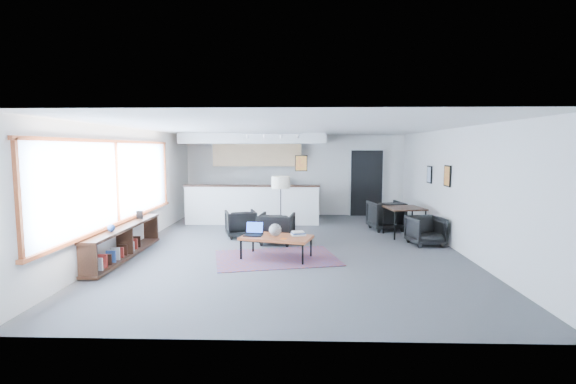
{
  "coord_description": "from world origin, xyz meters",
  "views": [
    {
      "loc": [
        0.19,
        -9.01,
        2.17
      ],
      "look_at": [
        -0.1,
        0.4,
        1.18
      ],
      "focal_mm": 26.0,
      "sensor_mm": 36.0,
      "label": 1
    }
  ],
  "objects_px": {
    "book_stack": "(298,233)",
    "dining_chair_near": "(426,232)",
    "armchair_left": "(241,222)",
    "dining_chair_far": "(386,216)",
    "ceramic_pot": "(275,230)",
    "dining_table": "(404,210)",
    "armchair_right": "(277,227)",
    "microwave": "(279,182)",
    "laptop": "(254,231)",
    "floor_lamp": "(281,185)",
    "coffee_table": "(276,238)"
  },
  "relations": [
    {
      "from": "book_stack",
      "to": "dining_chair_near",
      "type": "relative_size",
      "value": 0.52
    },
    {
      "from": "armchair_left",
      "to": "dining_chair_far",
      "type": "bearing_deg",
      "value": 178.39
    },
    {
      "from": "ceramic_pot",
      "to": "book_stack",
      "type": "xyz_separation_m",
      "value": [
        0.45,
        0.09,
        -0.08
      ]
    },
    {
      "from": "dining_table",
      "to": "dining_chair_far",
      "type": "xyz_separation_m",
      "value": [
        -0.28,
        0.8,
        -0.29
      ]
    },
    {
      "from": "ceramic_pot",
      "to": "armchair_right",
      "type": "bearing_deg",
      "value": 91.93
    },
    {
      "from": "ceramic_pot",
      "to": "armchair_right",
      "type": "relative_size",
      "value": 0.32
    },
    {
      "from": "dining_chair_far",
      "to": "book_stack",
      "type": "bearing_deg",
      "value": 41.15
    },
    {
      "from": "armchair_right",
      "to": "microwave",
      "type": "distance_m",
      "value": 3.88
    },
    {
      "from": "laptop",
      "to": "floor_lamp",
      "type": "height_order",
      "value": "floor_lamp"
    },
    {
      "from": "book_stack",
      "to": "coffee_table",
      "type": "bearing_deg",
      "value": -166.73
    },
    {
      "from": "dining_table",
      "to": "dining_chair_near",
      "type": "xyz_separation_m",
      "value": [
        0.26,
        -0.93,
        -0.35
      ]
    },
    {
      "from": "laptop",
      "to": "armchair_right",
      "type": "relative_size",
      "value": 0.51
    },
    {
      "from": "armchair_left",
      "to": "dining_table",
      "type": "relative_size",
      "value": 0.74
    },
    {
      "from": "armchair_left",
      "to": "microwave",
      "type": "relative_size",
      "value": 1.47
    },
    {
      "from": "coffee_table",
      "to": "floor_lamp",
      "type": "xyz_separation_m",
      "value": [
        0.0,
        1.7,
        0.91
      ]
    },
    {
      "from": "armchair_right",
      "to": "coffee_table",
      "type": "bearing_deg",
      "value": 100.16
    },
    {
      "from": "dining_chair_near",
      "to": "microwave",
      "type": "bearing_deg",
      "value": 120.14
    },
    {
      "from": "armchair_right",
      "to": "dining_chair_near",
      "type": "xyz_separation_m",
      "value": [
        3.36,
        -0.04,
        -0.08
      ]
    },
    {
      "from": "armchair_left",
      "to": "ceramic_pot",
      "type": "bearing_deg",
      "value": 99.7
    },
    {
      "from": "armchair_left",
      "to": "coffee_table",
      "type": "bearing_deg",
      "value": 100.14
    },
    {
      "from": "dining_table",
      "to": "coffee_table",
      "type": "bearing_deg",
      "value": -144.29
    },
    {
      "from": "laptop",
      "to": "dining_chair_far",
      "type": "bearing_deg",
      "value": 48.86
    },
    {
      "from": "floor_lamp",
      "to": "dining_chair_far",
      "type": "distance_m",
      "value": 3.17
    },
    {
      "from": "laptop",
      "to": "dining_table",
      "type": "height_order",
      "value": "dining_table"
    },
    {
      "from": "laptop",
      "to": "armchair_left",
      "type": "xyz_separation_m",
      "value": [
        -0.54,
        1.86,
        -0.16
      ]
    },
    {
      "from": "floor_lamp",
      "to": "book_stack",
      "type": "bearing_deg",
      "value": -75.17
    },
    {
      "from": "laptop",
      "to": "microwave",
      "type": "bearing_deg",
      "value": 94.32
    },
    {
      "from": "ceramic_pot",
      "to": "armchair_right",
      "type": "distance_m",
      "value": 1.29
    },
    {
      "from": "laptop",
      "to": "microwave",
      "type": "relative_size",
      "value": 0.81
    },
    {
      "from": "coffee_table",
      "to": "book_stack",
      "type": "relative_size",
      "value": 4.76
    },
    {
      "from": "armchair_left",
      "to": "floor_lamp",
      "type": "height_order",
      "value": "floor_lamp"
    },
    {
      "from": "armchair_right",
      "to": "dining_chair_far",
      "type": "relative_size",
      "value": 1.06
    },
    {
      "from": "armchair_left",
      "to": "microwave",
      "type": "bearing_deg",
      "value": -120.54
    },
    {
      "from": "dining_chair_far",
      "to": "floor_lamp",
      "type": "bearing_deg",
      "value": 15.02
    },
    {
      "from": "coffee_table",
      "to": "armchair_right",
      "type": "bearing_deg",
      "value": 108.67
    },
    {
      "from": "floor_lamp",
      "to": "dining_table",
      "type": "xyz_separation_m",
      "value": [
        3.02,
        0.48,
        -0.66
      ]
    },
    {
      "from": "dining_chair_near",
      "to": "dining_table",
      "type": "bearing_deg",
      "value": 93.73
    },
    {
      "from": "ceramic_pot",
      "to": "microwave",
      "type": "bearing_deg",
      "value": 92.11
    },
    {
      "from": "microwave",
      "to": "dining_chair_near",
      "type": "bearing_deg",
      "value": -55.22
    },
    {
      "from": "armchair_right",
      "to": "dining_table",
      "type": "bearing_deg",
      "value": -156.86
    },
    {
      "from": "coffee_table",
      "to": "dining_table",
      "type": "height_order",
      "value": "dining_table"
    },
    {
      "from": "book_stack",
      "to": "floor_lamp",
      "type": "height_order",
      "value": "floor_lamp"
    },
    {
      "from": "book_stack",
      "to": "floor_lamp",
      "type": "distance_m",
      "value": 1.85
    },
    {
      "from": "laptop",
      "to": "ceramic_pot",
      "type": "relative_size",
      "value": 1.61
    },
    {
      "from": "coffee_table",
      "to": "ceramic_pot",
      "type": "relative_size",
      "value": 6.08
    },
    {
      "from": "ceramic_pot",
      "to": "armchair_left",
      "type": "height_order",
      "value": "armchair_left"
    },
    {
      "from": "ceramic_pot",
      "to": "book_stack",
      "type": "bearing_deg",
      "value": 11.13
    },
    {
      "from": "floor_lamp",
      "to": "dining_chair_near",
      "type": "distance_m",
      "value": 3.47
    },
    {
      "from": "laptop",
      "to": "dining_chair_far",
      "type": "distance_m",
      "value": 4.29
    },
    {
      "from": "ceramic_pot",
      "to": "microwave",
      "type": "height_order",
      "value": "microwave"
    }
  ]
}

